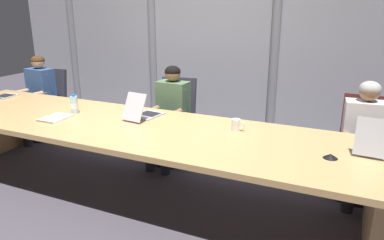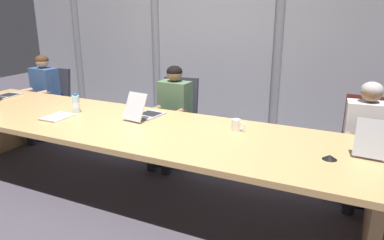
{
  "view_description": "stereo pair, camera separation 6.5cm",
  "coord_description": "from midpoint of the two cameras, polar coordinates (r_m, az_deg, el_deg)",
  "views": [
    {
      "loc": [
        1.92,
        -2.78,
        1.8
      ],
      "look_at": [
        0.61,
        0.09,
        0.83
      ],
      "focal_mm": 34.18,
      "sensor_mm": 36.0,
      "label": 1
    },
    {
      "loc": [
        1.98,
        -2.75,
        1.8
      ],
      "look_at": [
        0.61,
        0.09,
        0.83
      ],
      "focal_mm": 34.18,
      "sensor_mm": 36.0,
      "label": 2
    }
  ],
  "objects": [
    {
      "name": "ground_plane",
      "position": [
        3.84,
        -9.57,
        -11.09
      ],
      "size": [
        13.64,
        13.64,
        0.0
      ],
      "primitive_type": "plane",
      "color": "#47424C"
    },
    {
      "name": "conference_table",
      "position": [
        3.59,
        -10.05,
        -2.59
      ],
      "size": [
        4.82,
        1.21,
        0.73
      ],
      "color": "tan",
      "rests_on": "ground_plane"
    },
    {
      "name": "curtain_backdrop",
      "position": [
        5.27,
        2.86,
        13.33
      ],
      "size": [
        6.82,
        0.17,
        2.89
      ],
      "color": "#9999A0",
      "rests_on": "ground_plane"
    },
    {
      "name": "laptop_left_mid",
      "position": [
        3.74,
        -8.02,
        1.16
      ],
      "size": [
        0.28,
        0.45,
        0.28
      ],
      "rotation": [
        0.0,
        0.0,
        1.45
      ],
      "color": "#BCBCC1",
      "rests_on": "conference_table"
    },
    {
      "name": "laptop_center",
      "position": [
        3.15,
        25.58,
        -3.46
      ],
      "size": [
        0.25,
        0.4,
        0.3
      ],
      "rotation": [
        0.0,
        0.0,
        1.5
      ],
      "color": "#BCBCC1",
      "rests_on": "conference_table"
    },
    {
      "name": "office_chair_left_end",
      "position": [
        5.69,
        -21.82,
        1.28
      ],
      "size": [
        0.6,
        0.6,
        0.95
      ],
      "rotation": [
        0.0,
        0.0,
        -1.48
      ],
      "color": "#2D2D38",
      "rests_on": "ground_plane"
    },
    {
      "name": "office_chair_left_mid",
      "position": [
        4.47,
        -3.09,
        -1.5
      ],
      "size": [
        0.6,
        0.61,
        0.98
      ],
      "rotation": [
        0.0,
        0.0,
        -1.41
      ],
      "color": "#2D2D38",
      "rests_on": "ground_plane"
    },
    {
      "name": "office_chair_center",
      "position": [
        4.02,
        24.26,
        -5.38
      ],
      "size": [
        0.6,
        0.6,
        0.97
      ],
      "rotation": [
        0.0,
        0.0,
        -1.57
      ],
      "color": "#511E19",
      "rests_on": "ground_plane"
    },
    {
      "name": "person_left_end",
      "position": [
        5.53,
        -23.45,
        3.87
      ],
      "size": [
        0.42,
        0.57,
        1.17
      ],
      "rotation": [
        0.0,
        0.0,
        -1.67
      ],
      "color": "#335184",
      "rests_on": "ground_plane"
    },
    {
      "name": "person_left_mid",
      "position": [
        4.24,
        -3.99,
        1.5
      ],
      "size": [
        0.38,
        0.55,
        1.16
      ],
      "rotation": [
        0.0,
        0.0,
        -1.6
      ],
      "color": "#4C6B4C",
      "rests_on": "ground_plane"
    },
    {
      "name": "person_center",
      "position": [
        3.77,
        24.91,
        -2.14
      ],
      "size": [
        0.43,
        0.57,
        1.15
      ],
      "rotation": [
        0.0,
        0.0,
        -1.47
      ],
      "color": "silver",
      "rests_on": "ground_plane"
    },
    {
      "name": "water_bottle_primary",
      "position": [
        4.05,
        -18.33,
        2.27
      ],
      "size": [
        0.08,
        0.08,
        0.21
      ],
      "color": "silver",
      "rests_on": "conference_table"
    },
    {
      "name": "coffee_mug_near",
      "position": [
        3.34,
        6.38,
        -0.75
      ],
      "size": [
        0.13,
        0.08,
        0.11
      ],
      "color": "white",
      "rests_on": "conference_table"
    },
    {
      "name": "conference_mic_left_side",
      "position": [
        2.91,
        20.2,
        -5.3
      ],
      "size": [
        0.11,
        0.11,
        0.03
      ],
      "primitive_type": "cone",
      "color": "black",
      "rests_on": "conference_table"
    },
    {
      "name": "spiral_notepad",
      "position": [
        3.94,
        -20.97,
        0.29
      ],
      "size": [
        0.23,
        0.31,
        0.03
      ],
      "rotation": [
        0.0,
        0.0,
        0.04
      ],
      "color": "silver",
      "rests_on": "conference_table"
    }
  ]
}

